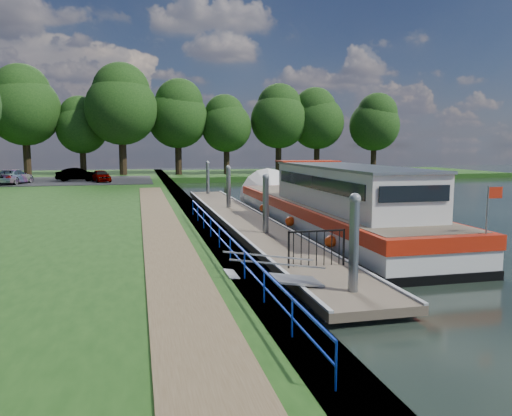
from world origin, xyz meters
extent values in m
plane|color=black|center=(0.00, 0.00, 0.00)|extent=(160.00, 160.00, 0.00)
cube|color=#473D2D|center=(-2.55, 15.00, 0.39)|extent=(1.10, 90.00, 0.78)
cube|color=#1A3F12|center=(12.00, 52.00, 0.30)|extent=(60.00, 18.00, 0.60)
cube|color=brown|center=(-4.40, 8.00, 0.80)|extent=(1.60, 40.00, 0.05)
cube|color=black|center=(-11.00, 38.00, 0.81)|extent=(14.00, 12.00, 0.06)
cube|color=#0C2DBF|center=(-2.75, 3.00, 1.48)|extent=(0.04, 18.00, 0.04)
cube|color=#0C2DBF|center=(-2.75, 3.00, 1.12)|extent=(0.03, 18.00, 0.03)
cylinder|color=#0C2DBF|center=(-2.75, -6.00, 1.14)|extent=(0.04, 0.04, 0.72)
cylinder|color=#0C2DBF|center=(-2.75, -4.00, 1.14)|extent=(0.04, 0.04, 0.72)
cylinder|color=#0C2DBF|center=(-2.75, -2.00, 1.14)|extent=(0.04, 0.04, 0.72)
cylinder|color=#0C2DBF|center=(-2.75, 0.00, 1.14)|extent=(0.04, 0.04, 0.72)
cylinder|color=#0C2DBF|center=(-2.75, 2.00, 1.14)|extent=(0.04, 0.04, 0.72)
cylinder|color=#0C2DBF|center=(-2.75, 4.00, 1.14)|extent=(0.04, 0.04, 0.72)
cylinder|color=#0C2DBF|center=(-2.75, 6.00, 1.14)|extent=(0.04, 0.04, 0.72)
cylinder|color=#0C2DBF|center=(-2.75, 8.00, 1.14)|extent=(0.04, 0.04, 0.72)
cylinder|color=#0C2DBF|center=(-2.75, 10.00, 1.14)|extent=(0.04, 0.04, 0.72)
cylinder|color=#0C2DBF|center=(-2.75, 12.00, 1.14)|extent=(0.04, 0.04, 0.72)
cube|color=brown|center=(0.00, 13.00, 0.28)|extent=(2.50, 30.00, 0.24)
cube|color=#9EA0A3|center=(0.00, 1.00, 0.05)|extent=(2.30, 5.00, 0.30)
cube|color=#9EA0A3|center=(0.00, 9.00, 0.05)|extent=(2.30, 5.00, 0.30)
cube|color=#9EA0A3|center=(0.00, 17.00, 0.05)|extent=(2.30, 5.00, 0.30)
cube|color=#9EA0A3|center=(0.00, 25.00, 0.05)|extent=(2.30, 5.00, 0.30)
cube|color=#9EA0A3|center=(1.19, 13.00, 0.43)|extent=(0.12, 30.00, 0.06)
cube|color=#9EA0A3|center=(-1.19, 13.00, 0.43)|extent=(0.12, 30.00, 0.06)
cylinder|color=gray|center=(0.00, -0.50, 1.10)|extent=(0.26, 0.26, 3.40)
sphere|color=gray|center=(0.00, -0.50, 2.80)|extent=(0.30, 0.30, 0.30)
cylinder|color=gray|center=(0.00, 8.50, 1.10)|extent=(0.26, 0.26, 3.40)
sphere|color=gray|center=(0.00, 8.50, 2.80)|extent=(0.30, 0.30, 0.30)
cylinder|color=gray|center=(0.00, 17.50, 1.10)|extent=(0.26, 0.26, 3.40)
sphere|color=gray|center=(0.00, 17.50, 2.80)|extent=(0.30, 0.30, 0.30)
cylinder|color=gray|center=(0.00, 26.50, 1.10)|extent=(0.26, 0.26, 3.40)
sphere|color=gray|center=(0.00, 26.50, 2.80)|extent=(0.30, 0.30, 0.30)
cube|color=#A5A8AD|center=(-1.85, 0.50, 0.60)|extent=(2.58, 1.00, 0.43)
cube|color=#A5A8AD|center=(-1.85, 0.02, 1.10)|extent=(2.58, 0.04, 0.41)
cube|color=#A5A8AD|center=(-1.85, 0.98, 1.10)|extent=(2.58, 0.04, 0.41)
cube|color=black|center=(-0.90, 2.20, 0.98)|extent=(0.05, 0.05, 1.15)
cube|color=black|center=(0.90, 2.20, 0.98)|extent=(0.05, 0.05, 1.15)
cube|color=black|center=(0.00, 2.20, 1.52)|extent=(1.85, 0.05, 0.05)
cube|color=black|center=(-0.75, 2.20, 0.98)|extent=(0.02, 0.02, 1.10)
cube|color=black|center=(-0.50, 2.20, 0.98)|extent=(0.02, 0.02, 1.10)
cube|color=black|center=(-0.25, 2.20, 0.98)|extent=(0.02, 0.02, 1.10)
cube|color=black|center=(0.00, 2.20, 0.98)|extent=(0.02, 0.02, 1.10)
cube|color=black|center=(0.25, 2.20, 0.98)|extent=(0.02, 0.02, 1.10)
cube|color=black|center=(0.50, 2.20, 0.98)|extent=(0.02, 0.02, 1.10)
cube|color=black|center=(0.75, 2.20, 0.98)|extent=(0.02, 0.02, 1.10)
cube|color=black|center=(3.60, 10.73, 0.02)|extent=(4.00, 20.00, 0.55)
cube|color=silver|center=(3.60, 10.73, 0.62)|extent=(3.96, 19.90, 0.65)
cube|color=red|center=(3.60, 10.73, 1.18)|extent=(4.04, 20.00, 0.48)
cube|color=brown|center=(3.60, 10.73, 1.42)|extent=(3.68, 19.20, 0.04)
cone|color=silver|center=(3.60, 21.13, 0.55)|extent=(4.00, 1.50, 4.00)
cube|color=silver|center=(3.60, 8.23, 2.30)|extent=(3.00, 11.00, 1.75)
cube|color=gray|center=(3.60, 8.23, 3.22)|extent=(3.10, 11.20, 0.10)
cube|color=black|center=(2.08, 8.23, 2.55)|extent=(0.04, 10.00, 0.55)
cube|color=black|center=(5.12, 8.23, 2.55)|extent=(0.04, 10.00, 0.55)
cube|color=black|center=(3.60, 13.78, 2.55)|extent=(2.60, 0.04, 0.55)
cube|color=black|center=(3.60, 2.68, 2.55)|extent=(2.60, 0.04, 0.55)
cube|color=red|center=(3.60, 13.43, 3.30)|extent=(3.20, 1.60, 0.06)
cylinder|color=gray|center=(5.10, 1.03, 2.15)|extent=(0.05, 0.05, 1.50)
cube|color=red|center=(5.35, 1.03, 2.70)|extent=(0.50, 0.02, 0.35)
sphere|color=#FF490E|center=(1.48, 4.73, 0.65)|extent=(0.44, 0.44, 0.44)
sphere|color=#FF490E|center=(1.48, 9.73, 0.65)|extent=(0.44, 0.44, 0.44)
sphere|color=#FF490E|center=(1.48, 14.73, 0.65)|extent=(0.44, 0.44, 0.44)
imported|color=#594C47|center=(2.40, 3.52, 2.30)|extent=(0.52, 0.69, 1.72)
cylinder|color=#332316|center=(-17.49, 49.36, 2.70)|extent=(0.83, 0.83, 4.21)
sphere|color=#16340F|center=(-17.49, 49.36, 8.08)|extent=(7.95, 7.95, 7.95)
sphere|color=#16340F|center=(-17.71, 49.47, 10.07)|extent=(6.31, 6.31, 6.31)
cylinder|color=#332316|center=(-11.50, 49.87, 2.15)|extent=(0.70, 0.70, 3.10)
sphere|color=#16340F|center=(-11.50, 49.87, 6.11)|extent=(5.85, 5.85, 5.85)
sphere|color=#16340F|center=(-11.67, 50.04, 7.57)|extent=(4.65, 4.65, 4.65)
cylinder|color=#332316|center=(-6.89, 47.36, 2.75)|extent=(0.84, 0.84, 4.29)
sphere|color=#16340F|center=(-6.89, 47.36, 8.23)|extent=(8.10, 8.10, 8.10)
sphere|color=#16340F|center=(-6.84, 47.51, 10.25)|extent=(6.44, 6.44, 6.44)
cylinder|color=#332316|center=(-0.41, 49.36, 2.52)|extent=(0.79, 0.79, 3.83)
sphere|color=#16340F|center=(-0.41, 49.36, 7.42)|extent=(7.24, 7.24, 7.24)
sphere|color=#16340F|center=(-0.22, 49.13, 9.23)|extent=(5.75, 5.75, 5.75)
cylinder|color=#332316|center=(5.49, 49.09, 2.23)|extent=(0.72, 0.72, 3.26)
sphere|color=#16340F|center=(5.49, 49.09, 6.40)|extent=(6.16, 6.16, 6.16)
sphere|color=#16340F|center=(5.30, 49.34, 7.93)|extent=(4.89, 4.89, 4.89)
cylinder|color=#332316|center=(12.25, 49.38, 2.49)|extent=(0.78, 0.78, 3.77)
sphere|color=#16340F|center=(12.25, 49.38, 7.31)|extent=(7.13, 7.13, 7.13)
sphere|color=#16340F|center=(12.38, 49.62, 9.09)|extent=(5.66, 5.66, 5.66)
cylinder|color=#332316|center=(17.42, 49.40, 2.42)|extent=(0.77, 0.77, 3.65)
sphere|color=#16340F|center=(17.42, 49.40, 7.09)|extent=(6.89, 6.89, 6.89)
sphere|color=#16340F|center=(17.07, 49.41, 8.81)|extent=(5.47, 5.47, 5.47)
cylinder|color=#332316|center=(24.52, 47.52, 2.30)|extent=(0.74, 0.74, 3.41)
sphere|color=#16340F|center=(24.52, 47.52, 6.66)|extent=(6.43, 6.43, 6.43)
sphere|color=#16340F|center=(24.75, 47.30, 8.26)|extent=(5.11, 5.11, 5.11)
imported|color=#999999|center=(-8.57, 35.46, 1.39)|extent=(2.14, 3.49, 1.11)
imported|color=#999999|center=(-10.77, 36.89, 1.44)|extent=(3.80, 1.69, 1.21)
imported|color=#999999|center=(-15.72, 34.77, 1.46)|extent=(2.79, 4.62, 1.25)
camera|label=1|loc=(-5.33, -12.08, 4.14)|focal=35.00mm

